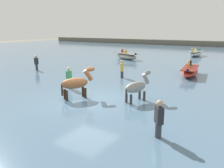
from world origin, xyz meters
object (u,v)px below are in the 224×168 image
at_px(boat_near_starboard, 126,56).
at_px(person_onlooker_right, 159,124).
at_px(person_spectator_far, 69,80).
at_px(person_wading_mid, 37,65).
at_px(horse_lead_chestnut, 76,84).
at_px(boat_far_inshore, 190,71).
at_px(person_onlooker_left, 122,71).
at_px(horse_trailing_grey, 137,88).
at_px(boat_distant_east, 196,54).

bearing_deg(boat_near_starboard, person_onlooker_right, -58.35).
xyz_separation_m(person_spectator_far, person_wading_mid, (-6.27, 2.94, 0.00)).
relative_size(horse_lead_chestnut, person_wading_mid, 1.17).
bearing_deg(person_onlooker_right, person_spectator_far, 154.87).
bearing_deg(boat_far_inshore, person_onlooker_left, -139.49).
distance_m(horse_trailing_grey, person_onlooker_right, 3.65).
xyz_separation_m(horse_trailing_grey, boat_near_starboard, (-7.67, 13.07, -0.31)).
bearing_deg(person_spectator_far, boat_distant_east, 82.41).
bearing_deg(person_onlooker_left, person_onlooker_right, -53.00).
bearing_deg(boat_distant_east, person_onlooker_right, -80.35).
height_order(horse_trailing_grey, person_onlooker_left, horse_trailing_grey).
distance_m(person_onlooker_right, person_onlooker_left, 8.87).
distance_m(boat_near_starboard, boat_distant_east, 9.07).
distance_m(boat_distant_east, person_spectator_far, 19.93).
relative_size(horse_trailing_grey, person_onlooker_left, 1.10).
distance_m(person_spectator_far, person_onlooker_right, 7.19).
height_order(boat_near_starboard, person_onlooker_left, person_onlooker_left).
height_order(boat_far_inshore, person_onlooker_right, person_onlooker_right).
height_order(boat_distant_east, person_onlooker_right, person_onlooker_right).
height_order(person_onlooker_right, person_onlooker_left, same).
relative_size(boat_far_inshore, person_onlooker_left, 2.09).
bearing_deg(person_onlooker_right, boat_distant_east, 99.65).
height_order(horse_lead_chestnut, person_onlooker_right, horse_lead_chestnut).
xyz_separation_m(horse_lead_chestnut, boat_near_starboard, (-4.99, 14.21, -0.38)).
distance_m(boat_near_starboard, person_spectator_far, 13.36).
relative_size(horse_trailing_grey, person_wading_mid, 1.10).
height_order(boat_distant_east, person_spectator_far, person_spectator_far).
bearing_deg(boat_distant_east, boat_far_inshore, -79.36).
height_order(horse_lead_chestnut, person_onlooker_left, horse_lead_chestnut).
bearing_deg(person_onlooker_right, horse_lead_chestnut, 159.95).
distance_m(boat_distant_east, person_onlooker_left, 15.79).
height_order(person_spectator_far, person_onlooker_left, same).
xyz_separation_m(boat_distant_east, boat_far_inshore, (2.34, -12.48, -0.01)).
xyz_separation_m(boat_near_starboard, person_onlooker_left, (4.52, -8.90, 0.12)).
height_order(horse_trailing_grey, person_wading_mid, horse_trailing_grey).
bearing_deg(person_wading_mid, person_onlooker_right, -25.13).
height_order(boat_distant_east, person_wading_mid, person_wading_mid).
bearing_deg(horse_trailing_grey, boat_near_starboard, 120.41).
xyz_separation_m(boat_far_inshore, person_wading_mid, (-11.25, -4.33, 0.14)).
bearing_deg(horse_trailing_grey, person_spectator_far, 178.19).
relative_size(boat_near_starboard, person_wading_mid, 2.18).
xyz_separation_m(boat_near_starboard, boat_far_inshore, (8.32, -5.66, -0.02)).
bearing_deg(boat_distant_east, horse_lead_chestnut, -92.67).
bearing_deg(horse_lead_chestnut, boat_far_inshore, 68.76).
bearing_deg(boat_distant_east, horse_trailing_grey, -85.13).
height_order(horse_lead_chestnut, horse_trailing_grey, horse_lead_chestnut).
xyz_separation_m(boat_far_inshore, person_onlooker_right, (1.53, -10.33, 0.14)).
height_order(person_spectator_far, person_wading_mid, same).
bearing_deg(horse_lead_chestnut, person_spectator_far, 142.19).
bearing_deg(person_onlooker_right, person_wading_mid, 154.87).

